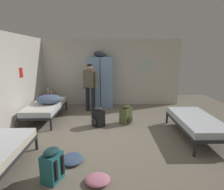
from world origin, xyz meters
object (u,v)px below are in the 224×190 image
Objects in this scene: shelf_unit at (50,98)px; clothes_pile_denim at (72,159)px; water_bottle at (48,90)px; backpack_black at (98,117)px; bed_left_rear at (46,107)px; clothes_pile_pink at (98,180)px; bed_right at (196,122)px; backpack_teal at (52,165)px; lotion_bottle at (51,91)px; bedding_heap at (49,99)px; person_traveler at (90,83)px; backpack_olive at (126,115)px; locker_bank at (101,81)px.

shelf_unit is 3.99m from clothes_pile_denim.
backpack_black is (1.97, -1.93, -0.41)m from water_bottle.
clothes_pile_pink is (1.76, -3.01, -0.33)m from bed_left_rear.
backpack_teal is at bearing -151.94° from bed_right.
lotion_bottle is 4.38m from backpack_teal.
water_bottle reaches higher than bedding_heap.
clothes_pile_pink is (0.51, -0.61, 0.00)m from clothes_pile_denim.
person_traveler is (1.30, 0.78, 0.61)m from bed_left_rear.
backpack_olive is (2.68, -1.72, -0.09)m from shelf_unit.
water_bottle is (-1.63, 0.53, -0.32)m from person_traveler.
backpack_black is (-0.80, -0.19, 0.00)m from backpack_olive.
locker_bank is at bearing 131.59° from bed_right.
backpack_black is at bearing 163.37° from bed_right.
lotion_bottle is (-1.81, -0.13, -0.34)m from locker_bank.
shelf_unit is 1.32m from bed_left_rear.
locker_bank reaches higher than backpack_olive.
bed_right is at bearing -48.41° from locker_bank.
shelf_unit is 1.04× the size of backpack_olive.
bed_right is 3.45× the size of backpack_olive.
clothes_pile_denim is (0.21, 0.54, -0.21)m from backpack_teal.
clothes_pile_pink is at bearing -65.49° from lotion_bottle.
backpack_black is at bearing 77.73° from clothes_pile_denim.
backpack_olive reaches higher than bed_left_rear.
person_traveler is (1.55, -0.51, 0.64)m from shelf_unit.
bedding_heap is at bearing 13.71° from bed_left_rear.
clothes_pile_denim is (-0.05, -3.18, -0.94)m from person_traveler.
bedding_heap is 1.26m from lotion_bottle.
bed_right is 5.12m from water_bottle.
locker_bank is 5.15× the size of clothes_pile_pink.
backpack_teal is at bearing -73.79° from lotion_bottle.
shelf_unit is 0.29m from lotion_bottle.
person_traveler reaches higher than bed_right.
shelf_unit is 0.76× the size of bedding_heap.
bed_left_rear is 8.68× the size of water_bottle.
locker_bank is 3.63× the size of shelf_unit.
shelf_unit is at bearing 150.26° from lotion_bottle.
bed_left_rear is (0.25, -1.29, 0.04)m from shelf_unit.
bed_right is 3.45× the size of backpack_black.
bed_left_rear is 3.45× the size of backpack_teal.
lotion_bottle is (0.15, -0.06, -0.04)m from water_bottle.
lotion_bottle is at bearing 106.21° from backpack_teal.
bed_right is at bearing -31.23° from water_bottle.
lotion_bottle is 0.26× the size of clothes_pile_denim.
clothes_pile_pink is at bearing -64.92° from shelf_unit.
bed_right is 1.85m from backpack_olive.
clothes_pile_denim is (1.50, -3.69, -0.30)m from shelf_unit.
backpack_teal reaches higher than bed_left_rear.
locker_bank is 9.45× the size of water_bottle.
bedding_heap is at bearing 168.87° from backpack_olive.
clothes_pile_denim is 0.80m from clothes_pile_pink.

